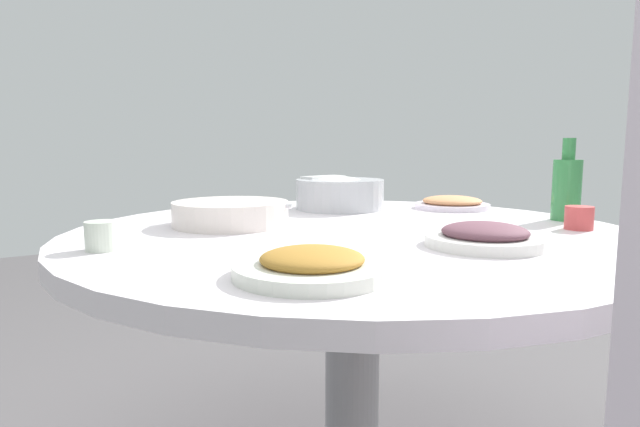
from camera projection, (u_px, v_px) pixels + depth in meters
round_dining_table at (353, 267)px, 1.27m from camera, size 1.35×1.35×0.72m
rice_bowl at (340, 194)px, 1.65m from camera, size 0.28×0.28×0.10m
soup_bowl at (231, 214)px, 1.30m from camera, size 0.29×0.29×0.06m
dish_eggplant at (485, 237)px, 1.03m from camera, size 0.24×0.24×0.05m
dish_shrimp at (452, 203)px, 1.66m from camera, size 0.24×0.24×0.04m
dish_tofu_braise at (312, 265)px, 0.79m from camera, size 0.24×0.24×0.04m
green_bottle at (567, 187)px, 1.39m from camera, size 0.07×0.07×0.22m
tea_cup_near at (579, 218)px, 1.24m from camera, size 0.06×0.06×0.06m
tea_cup_far at (102, 236)px, 0.99m from camera, size 0.06×0.06×0.06m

